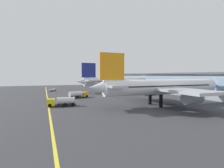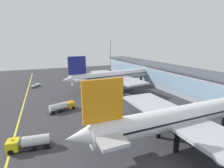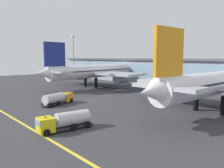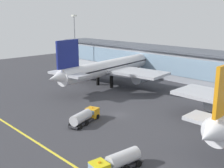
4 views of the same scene
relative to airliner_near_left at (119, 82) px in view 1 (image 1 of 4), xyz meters
name	(u,v)px [view 1 (image 1 of 4)]	position (x,y,z in m)	size (l,w,h in m)	color
ground_plane	(99,97)	(23.03, -19.29, -6.11)	(209.99, 209.99, 0.00)	#38383D
taxiway_centreline_stripe	(48,100)	(23.03, -41.29, -6.10)	(167.99, 0.50, 0.01)	yellow
terminal_building	(181,83)	(25.02, 25.35, -0.08)	(152.99, 14.00, 16.42)	#9399A3
airliner_near_left	(119,82)	(0.00, 0.00, 0.00)	(40.85, 53.27, 16.75)	black
airliner_near_right	(163,87)	(50.24, -5.57, -0.07)	(37.86, 50.45, 16.55)	black
fuel_tanker_truck	(79,94)	(21.16, -28.24, -4.60)	(5.17, 9.36, 2.90)	black
baggage_tug_near	(61,102)	(40.11, -37.61, -4.60)	(3.82, 9.26, 2.90)	black
service_truck_far	(52,90)	(-16.39, -37.87, -5.31)	(5.35, 4.68, 1.40)	black
apron_light_mast_west	(115,69)	(-36.89, 12.65, 9.33)	(1.80, 1.80, 23.59)	gray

